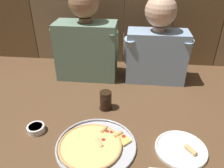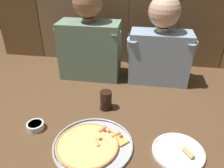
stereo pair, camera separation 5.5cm
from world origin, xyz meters
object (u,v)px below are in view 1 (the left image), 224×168
dipping_bowl (36,128)px  diner_right (158,42)px  dinner_plate (181,149)px  drinking_glass (106,100)px  diner_left (86,38)px  pizza_tray (94,145)px

dipping_bowl → diner_right: bearing=44.8°
dinner_plate → dipping_bowl: 0.72m
drinking_glass → diner_left: bearing=115.4°
diner_left → diner_right: bearing=0.0°
diner_left → dinner_plate: bearing=-49.7°
drinking_glass → dipping_bowl: (-0.33, -0.24, -0.04)m
pizza_tray → diner_right: diner_right is taller
pizza_tray → diner_left: size_ratio=0.60×
pizza_tray → diner_right: size_ratio=0.64×
dinner_plate → diner_right: (-0.09, 0.68, 0.28)m
drinking_glass → diner_right: 0.54m
pizza_tray → diner_left: bearing=103.6°
drinking_glass → diner_left: size_ratio=0.18×
diner_left → dipping_bowl: bearing=-103.1°
diner_left → diner_right: size_ratio=1.07×
dinner_plate → diner_right: 0.74m
pizza_tray → diner_right: (0.32, 0.70, 0.27)m
pizza_tray → diner_left: (-0.17, 0.70, 0.28)m
dinner_plate → diner_left: 0.93m
dipping_bowl → diner_left: (0.15, 0.62, 0.27)m
drinking_glass → dipping_bowl: bearing=-144.4°
drinking_glass → pizza_tray: bearing=-92.9°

